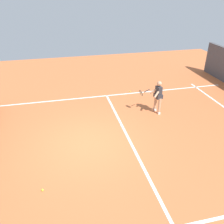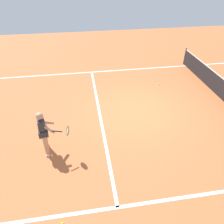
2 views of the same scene
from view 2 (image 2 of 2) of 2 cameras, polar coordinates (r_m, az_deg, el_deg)
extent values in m
plane|color=#C66638|center=(9.14, 6.93, 0.23)|extent=(24.72, 24.72, 0.00)
cube|color=white|center=(8.88, -3.21, -0.70)|extent=(8.18, 0.10, 0.01)
cube|color=white|center=(12.59, 2.13, 10.92)|extent=(0.10, 17.01, 0.01)
cube|color=white|center=(6.46, 16.79, -20.90)|extent=(0.10, 17.01, 0.01)
cylinder|color=#4C4C51|center=(13.93, 18.63, 13.76)|extent=(0.08, 0.08, 0.98)
cylinder|color=tan|center=(7.50, -17.09, -6.70)|extent=(0.13, 0.13, 0.78)
cylinder|color=tan|center=(7.23, -16.92, -8.54)|extent=(0.13, 0.13, 0.78)
cube|color=white|center=(7.73, -16.64, -8.62)|extent=(0.20, 0.10, 0.08)
cube|color=white|center=(7.47, -16.46, -10.48)|extent=(0.20, 0.10, 0.08)
cube|color=#2D2D33|center=(6.96, -17.92, -3.67)|extent=(0.35, 0.24, 0.52)
cube|color=#2D2D33|center=(7.08, -17.63, -4.93)|extent=(0.44, 0.34, 0.20)
sphere|color=tan|center=(6.72, -18.53, -1.02)|extent=(0.22, 0.22, 0.22)
cylinder|color=tan|center=(7.05, -16.81, -2.60)|extent=(0.34, 0.45, 0.37)
cylinder|color=tan|center=(6.82, -16.65, -4.09)|extent=(0.22, 0.48, 0.37)
cylinder|color=black|center=(6.68, -14.20, -4.95)|extent=(0.08, 0.30, 0.14)
torus|color=black|center=(6.72, -11.60, -4.89)|extent=(0.30, 0.16, 0.28)
cylinder|color=beige|center=(6.72, -11.60, -4.89)|extent=(0.25, 0.12, 0.23)
sphere|color=#D1E533|center=(11.27, 12.33, 7.15)|extent=(0.07, 0.07, 0.07)
sphere|color=#D1E533|center=(5.98, -12.92, -26.60)|extent=(0.07, 0.07, 0.07)
camera|label=1|loc=(14.91, 3.31, 36.13)|focal=38.06mm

